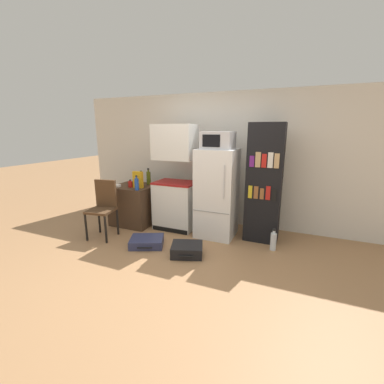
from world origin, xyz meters
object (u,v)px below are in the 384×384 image
(bookshelf, at_px, (264,184))
(bottle_ketchup_red, at_px, (130,184))
(kitchen_hutch, at_px, (175,182))
(bowl, at_px, (117,186))
(suitcase_large_flat, at_px, (187,250))
(refrigerator, at_px, (217,193))
(side_table, at_px, (135,204))
(suitcase_small_flat, at_px, (147,242))
(cereal_box, at_px, (138,180))
(bottle_wine_dark, at_px, (141,179))
(bottle_olive_oil, at_px, (149,178))
(chair, at_px, (104,204))
(microwave, at_px, (218,140))
(water_bottle_front, at_px, (273,241))
(bottle_blue_soda, at_px, (137,184))

(bookshelf, relative_size, bottle_ketchup_red, 13.61)
(bookshelf, bearing_deg, kitchen_hutch, -177.05)
(bowl, distance_m, suitcase_large_flat, 1.94)
(bowl, bearing_deg, refrigerator, 8.02)
(side_table, bearing_deg, refrigerator, 2.04)
(suitcase_small_flat, bearing_deg, bowl, 125.01)
(kitchen_hutch, distance_m, refrigerator, 0.81)
(cereal_box, bearing_deg, bottle_ketchup_red, -173.32)
(suitcase_large_flat, bearing_deg, suitcase_small_flat, 158.09)
(bottle_wine_dark, xyz_separation_m, bowl, (-0.36, -0.26, -0.10))
(bottle_olive_oil, bearing_deg, chair, -108.40)
(kitchen_hutch, height_order, cereal_box, kitchen_hutch)
(bottle_wine_dark, relative_size, bottle_ketchup_red, 2.03)
(refrigerator, bearing_deg, bottle_ketchup_red, -172.85)
(microwave, xyz_separation_m, bottle_ketchup_red, (-1.62, -0.20, -0.82))
(bottle_olive_oil, height_order, water_bottle_front, bottle_olive_oil)
(bottle_ketchup_red, xyz_separation_m, suitcase_large_flat, (1.45, -0.68, -0.73))
(bookshelf, height_order, water_bottle_front, bookshelf)
(cereal_box, distance_m, suitcase_large_flat, 1.68)
(bottle_ketchup_red, bearing_deg, suitcase_small_flat, -41.33)
(cereal_box, height_order, suitcase_small_flat, cereal_box)
(refrigerator, distance_m, bottle_wine_dark, 1.52)
(kitchen_hutch, bearing_deg, bottle_blue_soda, -145.54)
(bottle_blue_soda, bearing_deg, kitchen_hutch, 34.46)
(kitchen_hutch, xyz_separation_m, bottle_blue_soda, (-0.57, -0.39, 0.00))
(bottle_olive_oil, relative_size, chair, 0.32)
(refrigerator, bearing_deg, bottle_blue_soda, -165.58)
(bookshelf, bearing_deg, chair, -160.22)
(bottle_wine_dark, distance_m, chair, 0.87)
(bottle_olive_oil, bearing_deg, refrigerator, -6.03)
(microwave, bearing_deg, side_table, -178.01)
(microwave, relative_size, water_bottle_front, 1.43)
(refrigerator, bearing_deg, microwave, -105.34)
(kitchen_hutch, height_order, bowl, kitchen_hutch)
(cereal_box, distance_m, suitcase_small_flat, 1.22)
(bottle_blue_soda, bearing_deg, suitcase_large_flat, -23.74)
(bottle_olive_oil, bearing_deg, suitcase_large_flat, -38.96)
(bottle_blue_soda, bearing_deg, side_table, 132.83)
(kitchen_hutch, distance_m, bottle_ketchup_red, 0.85)
(bookshelf, bearing_deg, side_table, -175.79)
(refrigerator, xyz_separation_m, cereal_box, (-1.45, -0.18, 0.16))
(chair, height_order, suitcase_small_flat, chair)
(refrigerator, distance_m, bowl, 1.89)
(bottle_blue_soda, bearing_deg, bookshelf, 12.50)
(cereal_box, height_order, chair, cereal_box)
(bottle_olive_oil, relative_size, suitcase_small_flat, 0.50)
(bottle_wine_dark, xyz_separation_m, suitcase_large_flat, (1.35, -0.88, -0.79))
(chair, bearing_deg, suitcase_small_flat, -13.14)
(side_table, height_order, bookshelf, bookshelf)
(cereal_box, xyz_separation_m, water_bottle_front, (2.44, -0.04, -0.76))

